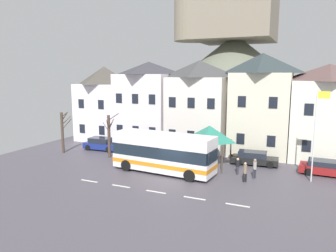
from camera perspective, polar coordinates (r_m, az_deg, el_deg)
The scene contains 20 objects.
ground_plane at distance 26.49m, azimuth 0.62°, elevation -9.66°, with size 40.00×60.00×0.07m.
townhouse_00 at distance 42.89m, azimuth -11.13°, elevation 4.00°, with size 5.92×6.02×9.51m.
townhouse_01 at distance 40.07m, azimuth -3.40°, elevation 4.18°, with size 6.50×6.98×10.04m.
townhouse_02 at distance 36.67m, azimuth 5.53°, elevation 3.70°, with size 6.52×5.31×10.06m.
townhouse_03 at distance 35.13m, azimuth 16.20°, elevation 3.64°, with size 5.96×5.35×10.69m.
townhouse_04 at distance 35.45m, azimuth 26.36°, elevation 2.16°, with size 6.40×6.39×9.54m.
hilltop_castle at distance 54.40m, azimuth 11.52°, elevation 8.61°, with size 38.27×38.27×22.30m.
transit_bus at distance 28.04m, azimuth -0.83°, elevation -4.85°, with size 9.31×3.28×3.43m.
bus_shelter at distance 29.82m, azimuth 7.41°, elevation -1.34°, with size 3.60×3.60×3.86m.
parked_car_00 at distance 37.25m, azimuth -11.71°, elevation -3.14°, with size 4.14×2.04×1.40m.
parked_car_01 at distance 30.72m, azimuth 26.53°, elevation -6.70°, with size 4.65×2.12×1.25m.
parked_car_02 at distance 35.23m, azimuth -4.83°, elevation -3.64°, with size 4.64×2.36×1.46m.
parked_car_03 at distance 31.71m, azimuth 15.06°, elevation -5.55°, with size 4.44×2.11×1.27m.
pedestrian_00 at distance 28.36m, azimuth 12.30°, elevation -6.92°, with size 0.33×0.38×1.45m.
pedestrian_01 at distance 26.47m, azimuth 13.56°, elevation -7.83°, with size 0.29×0.28×1.62m.
pedestrian_02 at distance 27.58m, azimuth 15.20°, elevation -7.14°, with size 0.29×0.29×1.65m.
public_bench at distance 31.54m, azimuth 12.28°, elevation -5.82°, with size 1.44×0.48×0.87m.
flagpole at distance 27.57m, azimuth 24.83°, elevation -0.64°, with size 0.95×0.10×7.32m.
bare_tree_00 at distance 33.44m, azimuth -10.44°, elevation -1.63°, with size 2.03×1.81×4.68m.
bare_tree_01 at distance 36.63m, azimuth -18.25°, elevation -0.95°, with size 1.24×1.62×4.59m.
Camera 1 is at (9.85, -23.04, 8.56)m, focal length 34.22 mm.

